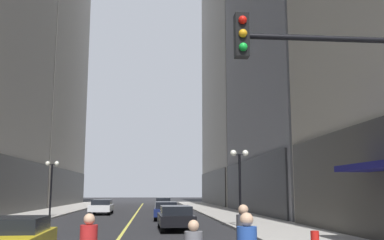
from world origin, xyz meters
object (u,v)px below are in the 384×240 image
car_yellow (13,238)px  street_lamp_left_far (52,176)px  car_navy (166,210)px  car_white (102,206)px  traffic_light_near_right (349,109)px  car_black (175,217)px  car_grey (163,203)px  pedestrian_with_orange_bag (244,237)px  street_lamp_right_mid (240,171)px

car_yellow → street_lamp_left_far: bearing=99.9°
car_yellow → car_navy: same height
car_white → traffic_light_near_right: 33.77m
car_navy → traffic_light_near_right: bearing=-83.5°
car_black → car_grey: (0.03, 26.58, -0.00)m
car_navy → car_black: bearing=-88.6°
car_yellow → pedestrian_with_orange_bag: (6.34, -3.72, 0.34)m
car_grey → street_lamp_right_mid: size_ratio=0.98×
car_navy → pedestrian_with_orange_bag: bearing=-87.3°
car_white → pedestrian_with_orange_bag: bearing=-77.6°
car_black → car_white: bearing=109.2°
car_grey → traffic_light_near_right: (2.57, -42.41, 3.02)m
street_lamp_right_mid → street_lamp_left_far: bearing=139.9°
car_yellow → street_lamp_left_far: street_lamp_left_far is taller
car_navy → car_yellow: bearing=-105.7°
car_yellow → traffic_light_near_right: 10.42m
traffic_light_near_right → street_lamp_right_mid: 16.26m
car_black → street_lamp_left_far: size_ratio=1.00×
car_navy → car_white: bearing=125.2°
car_navy → car_white: 9.73m
traffic_light_near_right → street_lamp_left_far: size_ratio=1.28×
car_navy → car_grey: bearing=89.2°
car_grey → car_navy: bearing=-90.8°
car_grey → street_lamp_left_far: size_ratio=0.98×
car_black → car_navy: (-0.21, 8.79, 0.00)m
traffic_light_near_right → street_lamp_left_far: traffic_light_near_right is taller
car_white → car_grey: bearing=59.3°
car_yellow → car_white: (-0.35, 26.72, 0.00)m
pedestrian_with_orange_bag → car_grey: bearing=91.2°
car_yellow → pedestrian_with_orange_bag: 7.36m
pedestrian_with_orange_bag → street_lamp_left_far: (-10.01, 24.87, 2.20)m
car_grey → traffic_light_near_right: bearing=-86.5°
car_navy → car_white: size_ratio=1.01×
car_navy → pedestrian_with_orange_bag: pedestrian_with_orange_bag is taller
car_black → street_lamp_left_far: (-9.15, 11.17, 2.54)m
car_white → traffic_light_near_right: (8.42, -32.57, 3.02)m
street_lamp_left_far → car_black: bearing=-50.7°
car_navy → car_grey: 17.79m
car_navy → street_lamp_right_mid: street_lamp_right_mid is taller
car_white → traffic_light_near_right: bearing=-75.5°
car_black → traffic_light_near_right: traffic_light_near_right is taller
car_navy → street_lamp_left_far: (-8.94, 2.39, 2.54)m
car_white → car_grey: size_ratio=1.10×
car_white → street_lamp_right_mid: bearing=-59.9°
car_yellow → traffic_light_near_right: size_ratio=0.74×
pedestrian_with_orange_bag → car_navy: bearing=92.7°
car_black → traffic_light_near_right: size_ratio=0.79×
car_yellow → street_lamp_right_mid: bearing=48.7°
car_yellow → street_lamp_right_mid: size_ratio=0.94×
car_yellow → car_navy: size_ratio=0.87×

